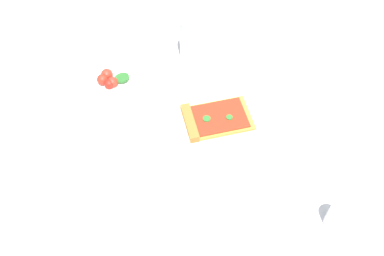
# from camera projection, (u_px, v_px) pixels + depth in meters

# --- Properties ---
(ground_plane) EXTENTS (2.40, 2.40, 0.00)m
(ground_plane) POSITION_uv_depth(u_px,v_px,m) (216.00, 115.00, 0.95)
(ground_plane) COLOR silver
(ground_plane) RESTS_ON ground
(plate) EXTENTS (0.25, 0.25, 0.01)m
(plate) POSITION_uv_depth(u_px,v_px,m) (215.00, 114.00, 0.95)
(plate) COLOR silver
(plate) RESTS_ON ground_plane
(pizza_slice_main) EXTENTS (0.16, 0.17, 0.02)m
(pizza_slice_main) POSITION_uv_depth(u_px,v_px,m) (212.00, 119.00, 0.92)
(pizza_slice_main) COLOR gold
(pizza_slice_main) RESTS_ON plate
(salad_bowl) EXTENTS (0.13, 0.13, 0.09)m
(salad_bowl) POSITION_uv_depth(u_px,v_px,m) (114.00, 93.00, 0.94)
(salad_bowl) COLOR white
(salad_bowl) RESTS_ON ground_plane
(soda_glass) EXTENTS (0.07, 0.07, 0.12)m
(soda_glass) POSITION_uv_depth(u_px,v_px,m) (195.00, 40.00, 1.02)
(soda_glass) COLOR silver
(soda_glass) RESTS_ON ground_plane
(paper_napkin) EXTENTS (0.13, 0.14, 0.00)m
(paper_napkin) POSITION_uv_depth(u_px,v_px,m) (113.00, 217.00, 0.81)
(paper_napkin) COLOR white
(paper_napkin) RESTS_ON ground_plane
(pepper_shaker) EXTENTS (0.04, 0.04, 0.08)m
(pepper_shaker) POSITION_uv_depth(u_px,v_px,m) (338.00, 215.00, 0.77)
(pepper_shaker) COLOR silver
(pepper_shaker) RESTS_ON ground_plane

